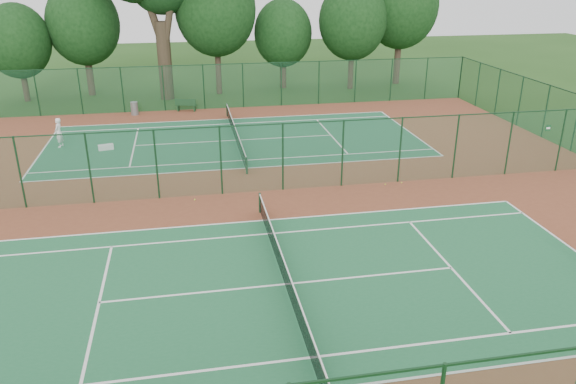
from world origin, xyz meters
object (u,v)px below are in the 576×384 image
(trash_bin, at_px, (134,108))
(player_far, at_px, (59,133))
(bench, at_px, (186,105))
(kit_bag, at_px, (106,147))

(trash_bin, bearing_deg, player_far, -118.45)
(trash_bin, distance_m, bench, 3.89)
(bench, bearing_deg, trash_bin, -159.67)
(trash_bin, distance_m, kit_bag, 8.69)
(trash_bin, xyz_separation_m, kit_bag, (-1.19, -8.60, -0.32))
(bench, height_order, kit_bag, bench)
(player_far, relative_size, bench, 1.10)
(player_far, bearing_deg, kit_bag, 81.28)
(player_far, distance_m, kit_bag, 3.17)
(player_far, relative_size, trash_bin, 1.87)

